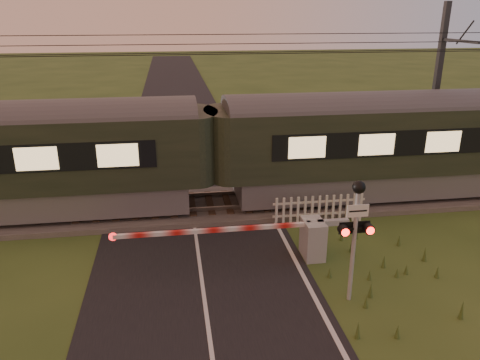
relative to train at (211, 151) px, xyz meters
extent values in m
plane|color=#32491C|center=(-0.76, -6.50, -2.17)|extent=(160.00, 160.00, 0.00)
cube|color=black|center=(-0.76, -6.50, -2.16)|extent=(6.00, 140.00, 0.02)
cube|color=#47423D|center=(-0.76, 0.00, -2.11)|extent=(140.00, 3.40, 0.24)
cube|color=slate|center=(-0.76, -0.72, -1.91)|extent=(140.00, 0.08, 0.14)
cube|color=slate|center=(-0.76, 0.72, -1.91)|extent=(140.00, 0.08, 0.14)
cube|color=#2D2116|center=(-0.76, 0.00, -1.98)|extent=(0.24, 2.20, 0.06)
cylinder|color=black|center=(-0.76, -0.30, 3.33)|extent=(120.00, 0.02, 0.02)
cylinder|color=black|center=(-0.76, 0.30, 3.33)|extent=(120.00, 0.02, 0.02)
cylinder|color=black|center=(-0.76, 0.00, 3.93)|extent=(120.00, 0.02, 0.02)
cylinder|color=black|center=(-0.76, 0.00, 3.63)|extent=(120.00, 0.02, 0.02)
cube|color=slate|center=(10.35, 0.00, -1.37)|extent=(18.92, 2.50, 0.94)
cube|color=gray|center=(2.55, -4.08, -1.59)|extent=(0.57, 0.88, 1.14)
cylinder|color=gray|center=(2.40, -4.08, -1.59)|extent=(0.12, 0.12, 1.14)
cube|color=gray|center=(3.13, -4.08, -1.11)|extent=(0.93, 0.17, 0.17)
cube|color=red|center=(-0.34, -4.08, -1.11)|extent=(5.47, 0.11, 0.11)
cylinder|color=red|center=(-3.07, -4.08, -1.11)|extent=(0.23, 0.04, 0.23)
cylinder|color=gray|center=(2.83, -6.33, -0.73)|extent=(0.11, 0.11, 2.87)
cube|color=white|center=(2.83, -6.39, 0.27)|extent=(0.53, 0.03, 0.31)
sphere|color=black|center=(2.83, -6.33, 0.84)|extent=(0.31, 0.31, 0.31)
cube|color=black|center=(2.83, -6.33, -0.21)|extent=(0.72, 0.06, 0.06)
cylinder|color=#FF140C|center=(2.53, -6.51, -0.21)|extent=(0.19, 0.02, 0.19)
cylinder|color=#FF140C|center=(3.14, -6.51, -0.21)|extent=(0.19, 0.02, 0.19)
cube|color=black|center=(2.83, -6.28, -0.21)|extent=(0.77, 0.02, 0.31)
cube|color=silver|center=(3.44, -1.87, -1.83)|extent=(3.19, 0.04, 0.07)
cube|color=silver|center=(3.44, -1.87, -1.38)|extent=(3.19, 0.04, 0.07)
cube|color=#2D2D30|center=(9.61, 2.30, 1.43)|extent=(0.23, 0.23, 7.20)
cube|color=#2D2D30|center=(9.61, 1.15, 3.59)|extent=(0.10, 2.40, 0.10)
camera|label=1|loc=(-1.35, -15.83, 4.62)|focal=35.00mm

